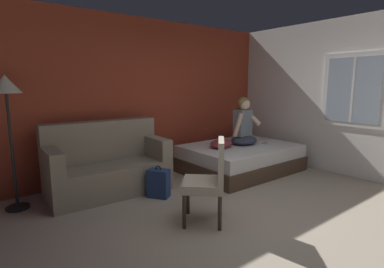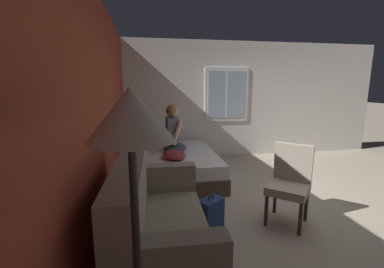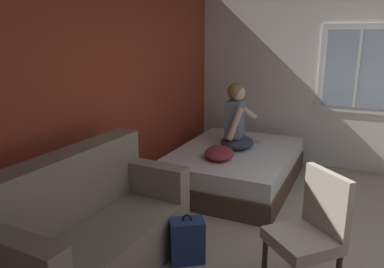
% 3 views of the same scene
% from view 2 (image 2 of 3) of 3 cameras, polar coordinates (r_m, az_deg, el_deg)
% --- Properties ---
extents(ground_plane, '(40.00, 40.00, 0.00)m').
position_cam_2_polar(ground_plane, '(4.24, 23.87, -13.88)').
color(ground_plane, tan).
extents(wall_back_accent, '(10.35, 0.16, 2.70)m').
position_cam_2_polar(wall_back_accent, '(3.23, -20.21, 3.84)').
color(wall_back_accent, '#993823').
rests_on(wall_back_accent, ground).
extents(wall_side_with_window, '(0.19, 6.88, 2.70)m').
position_cam_2_polar(wall_side_with_window, '(6.34, 10.81, 7.42)').
color(wall_side_with_window, silver).
rests_on(wall_side_with_window, ground).
extents(bed, '(2.03, 1.49, 0.48)m').
position_cam_2_polar(bed, '(4.84, -3.69, -6.88)').
color(bed, '#4C3828').
rests_on(bed, ground).
extents(couch, '(1.73, 0.88, 1.04)m').
position_cam_2_polar(couch, '(2.58, -7.96, -19.85)').
color(couch, gray).
rests_on(couch, ground).
extents(side_chair, '(0.65, 0.65, 0.98)m').
position_cam_2_polar(side_chair, '(3.46, 20.88, -9.73)').
color(side_chair, '#382D23').
rests_on(side_chair, ground).
extents(person_seated, '(0.55, 0.48, 0.88)m').
position_cam_2_polar(person_seated, '(4.78, -4.18, 0.30)').
color(person_seated, '#383D51').
rests_on(person_seated, bed).
extents(backpack, '(0.34, 0.35, 0.46)m').
position_cam_2_polar(backpack, '(3.18, 4.01, -17.57)').
color(backpack, navy).
rests_on(backpack, ground).
extents(throw_pillow, '(0.58, 0.51, 0.14)m').
position_cam_2_polar(throw_pillow, '(4.34, -3.94, -4.65)').
color(throw_pillow, '#993338').
rests_on(throw_pillow, bed).
extents(cell_phone, '(0.16, 0.11, 0.01)m').
position_cam_2_polar(cell_phone, '(5.24, -2.37, -2.66)').
color(cell_phone, '#B7B7BC').
rests_on(cell_phone, bed).
extents(floor_lamp, '(0.36, 0.36, 1.70)m').
position_cam_2_polar(floor_lamp, '(1.09, -13.12, -4.14)').
color(floor_lamp, black).
rests_on(floor_lamp, ground).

